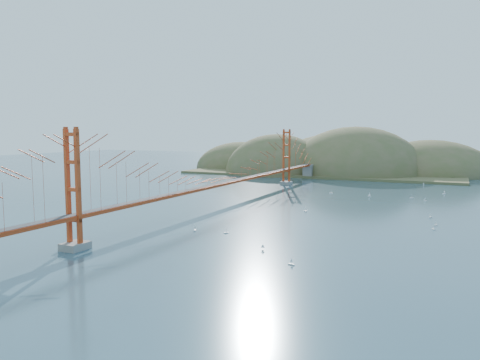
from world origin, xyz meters
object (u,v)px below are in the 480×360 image
at_px(bridge, 221,159).
at_px(sailboat_1, 433,228).
at_px(sailboat_2, 291,263).
at_px(sailboat_0, 306,210).

height_order(bridge, sailboat_1, bridge).
bearing_deg(bridge, sailboat_2, -52.17).
height_order(sailboat_0, sailboat_2, sailboat_0).
bearing_deg(sailboat_2, sailboat_1, 63.72).
distance_m(bridge, sailboat_2, 33.96).
bearing_deg(sailboat_1, sailboat_2, -116.28).
relative_size(bridge, sailboat_1, 165.52).
xyz_separation_m(bridge, sailboat_0, (13.59, -0.28, -6.86)).
bearing_deg(sailboat_1, bridge, 169.37).
height_order(bridge, sailboat_0, bridge).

